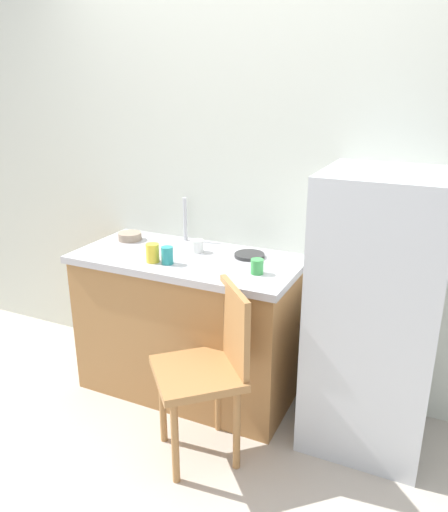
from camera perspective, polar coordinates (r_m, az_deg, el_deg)
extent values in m
plane|color=#BCB2A3|center=(2.69, -6.03, -22.70)|extent=(8.00, 8.00, 0.00)
cube|color=silver|center=(2.94, 3.21, 9.09)|extent=(4.80, 0.10, 2.55)
cube|color=#A87542|center=(3.02, -3.94, -8.03)|extent=(1.25, 0.60, 0.82)
cube|color=#B7B7BC|center=(2.85, -4.13, -0.32)|extent=(1.29, 0.64, 0.04)
cylinder|color=#B7B7BC|center=(3.08, -4.45, 4.19)|extent=(0.02, 0.02, 0.27)
cube|color=silver|center=(2.60, 16.83, -6.35)|extent=(0.59, 0.59, 1.41)
cylinder|color=#A87542|center=(2.70, -6.99, -16.36)|extent=(0.04, 0.04, 0.45)
cylinder|color=#A87542|center=(2.47, -5.59, -20.28)|extent=(0.04, 0.04, 0.45)
cylinder|color=#A87542|center=(2.76, -0.64, -15.38)|extent=(0.04, 0.04, 0.45)
cylinder|color=#A87542|center=(2.53, 1.45, -19.06)|extent=(0.04, 0.04, 0.45)
cube|color=#A87542|center=(2.47, -3.04, -13.16)|extent=(0.57, 0.57, 0.04)
cube|color=#A87542|center=(2.40, 1.18, -8.04)|extent=(0.27, 0.29, 0.40)
cylinder|color=gray|center=(3.16, -10.65, 2.22)|extent=(0.14, 0.14, 0.05)
cylinder|color=#2D2D2D|center=(2.81, 2.91, 0.09)|extent=(0.17, 0.17, 0.02)
cylinder|color=white|center=(2.89, -3.09, 1.14)|extent=(0.07, 0.07, 0.07)
cylinder|color=green|center=(2.56, 3.78, -1.19)|extent=(0.07, 0.07, 0.08)
cylinder|color=yellow|center=(2.75, -8.13, 0.36)|extent=(0.07, 0.07, 0.10)
cylinder|color=teal|center=(2.71, -6.47, 0.07)|extent=(0.06, 0.06, 0.10)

